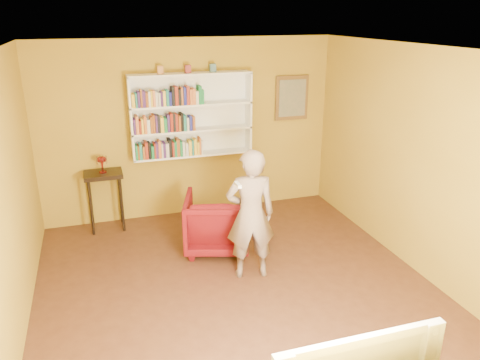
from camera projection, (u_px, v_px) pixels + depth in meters
name	position (u px, v px, depth m)	size (l,w,h in m)	color
room_shell	(240.00, 213.00, 5.00)	(5.30, 5.80, 2.88)	#432515
bookshelf	(191.00, 115.00, 6.96)	(1.80, 0.29, 1.23)	white
books_row_lower	(169.00, 149.00, 6.92)	(0.99, 0.19, 0.26)	#1B7C41
books_row_middle	(164.00, 124.00, 6.77)	(0.89, 0.19, 0.27)	#422165
books_row_upper	(169.00, 97.00, 6.67)	(1.03, 0.19, 0.27)	yellow
ornament_left	(160.00, 70.00, 6.55)	(0.08, 0.08, 0.11)	#BC7435
ornament_centre	(188.00, 69.00, 6.67)	(0.08, 0.08, 0.11)	maroon
ornament_right	(213.00, 68.00, 6.77)	(0.09, 0.09, 0.12)	#456973
framed_painting	(292.00, 98.00, 7.42)	(0.55, 0.05, 0.70)	brown
console_table	(104.00, 182.00, 6.73)	(0.54, 0.41, 0.88)	black
ruby_lustre	(102.00, 161.00, 6.62)	(0.15, 0.14, 0.24)	maroon
armchair	(217.00, 222.00, 6.25)	(0.83, 0.85, 0.77)	#4D050E
person	(251.00, 215.00, 5.47)	(0.58, 0.38, 1.60)	#7A6559
game_remote	(238.00, 185.00, 4.93)	(0.04, 0.15, 0.04)	white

